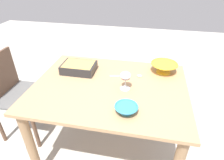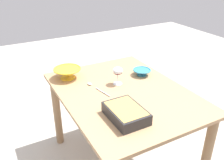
# 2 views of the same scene
# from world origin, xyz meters

# --- Properties ---
(dining_table) EXTENTS (1.21, 0.92, 0.74)m
(dining_table) POSITION_xyz_m (0.00, 0.00, 0.61)
(dining_table) COLOR tan
(dining_table) RESTS_ON ground_plane
(wine_glass) EXTENTS (0.08, 0.08, 0.15)m
(wine_glass) POSITION_xyz_m (-0.13, 0.02, 0.84)
(wine_glass) COLOR white
(wine_glass) RESTS_ON dining_table
(casserole_dish) EXTENTS (0.29, 0.20, 0.08)m
(casserole_dish) POSITION_xyz_m (0.31, -0.17, 0.78)
(casserole_dish) COLOR #262628
(casserole_dish) RESTS_ON dining_table
(mixing_bowl) EXTENTS (0.23, 0.23, 0.09)m
(mixing_bowl) POSITION_xyz_m (-0.42, -0.30, 0.79)
(mixing_bowl) COLOR yellow
(mixing_bowl) RESTS_ON dining_table
(small_bowl) EXTENTS (0.16, 0.16, 0.06)m
(small_bowl) POSITION_xyz_m (-0.17, 0.29, 0.77)
(small_bowl) COLOR teal
(small_bowl) RESTS_ON dining_table
(serving_spoon) EXTENTS (0.27, 0.08, 0.01)m
(serving_spoon) POSITION_xyz_m (-0.16, -0.17, 0.74)
(serving_spoon) COLOR silver
(serving_spoon) RESTS_ON dining_table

